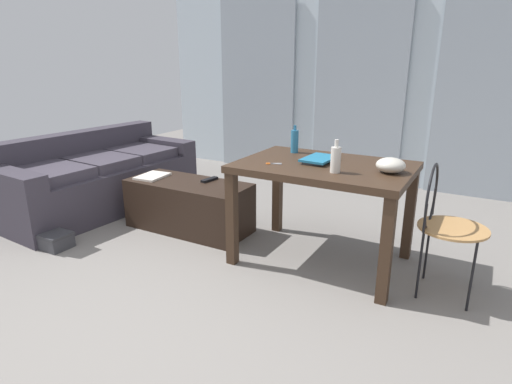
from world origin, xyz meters
The scene contains 15 objects.
ground_plane centered at (0.00, 1.46, 0.00)m, with size 8.92×8.92×0.00m, color gray.
wall_back centered at (0.00, 3.72, 1.27)m, with size 5.44×0.10×2.53m, color silver.
curtains centered at (0.00, 3.63, 1.12)m, with size 3.87×0.03×2.25m.
couch centered at (-1.97, 1.36, 0.30)m, with size 1.01×2.01×0.74m.
coffee_table centered at (-0.79, 1.34, 0.22)m, with size 1.10×0.48×0.44m.
craft_table centered at (0.46, 1.33, 0.64)m, with size 1.20×0.83×0.75m.
wire_chair centered at (1.27, 1.27, 0.53)m, with size 0.42×0.42×0.85m.
bottle_near centered at (0.12, 1.57, 0.84)m, with size 0.06×0.06×0.22m.
bottle_far centered at (0.61, 1.14, 0.84)m, with size 0.07×0.07×0.22m.
bowl centered at (0.92, 1.31, 0.80)m, with size 0.19×0.19×0.10m, color beige.
book_stack centered at (0.40, 1.37, 0.77)m, with size 0.21×0.31×0.03m.
scissors centered at (0.14, 1.14, 0.75)m, with size 0.11×0.07×0.00m.
tv_remote_primary centered at (-0.64, 1.46, 0.45)m, with size 0.05×0.17×0.02m, color black.
magazine centered at (-1.16, 1.31, 0.45)m, with size 0.21×0.29×0.02m, color silver.
shoebox centered at (-1.51, 0.48, 0.06)m, with size 0.32×0.21×0.13m.
Camera 1 is at (1.49, -1.46, 1.46)m, focal length 29.84 mm.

